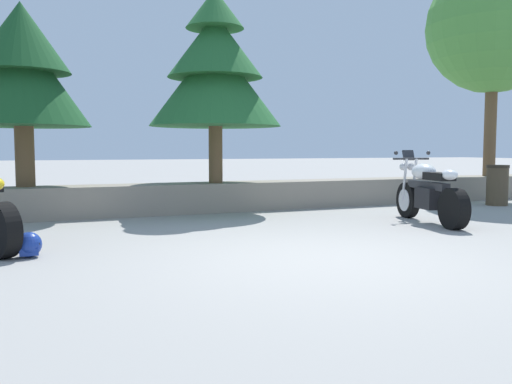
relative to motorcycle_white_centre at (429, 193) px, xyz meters
name	(u,v)px	position (x,y,z in m)	size (l,w,h in m)	color
ground_plane	(320,259)	(-3.05, -1.82, -0.49)	(120.00, 120.00, 0.00)	gray
stone_wall	(194,198)	(-3.05, 2.98, -0.21)	(36.00, 0.80, 0.55)	gray
motorcycle_white_centre	(429,193)	(0.00, 0.00, 0.00)	(0.75, 2.05, 1.18)	black
rider_helmet	(29,245)	(-5.97, -0.50, -0.35)	(0.28, 0.28, 0.28)	navy
pine_tree_far_left	(22,67)	(-5.99, 3.18, 2.09)	(2.23, 2.23, 3.12)	brown
pine_tree_mid_left	(215,69)	(-2.64, 2.90, 2.22)	(2.50, 2.50, 3.63)	brown
leafy_tree_mid_right	(502,29)	(4.47, 2.79, 3.54)	(3.29, 3.13, 5.12)	brown
trash_bin	(497,185)	(3.25, 1.63, -0.05)	(0.46, 0.46, 0.86)	brown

